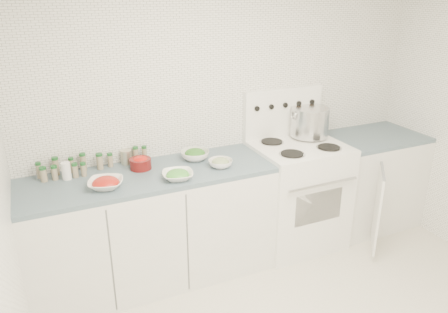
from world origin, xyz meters
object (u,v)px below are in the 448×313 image
stock_pot (310,121)px  stove (296,191)px  bowl_tomato (106,183)px  bowl_snowpea (178,175)px

stock_pot → stove: bearing=-143.9°
stove → bowl_tomato: (-1.63, -0.11, 0.44)m
stock_pot → bowl_tomato: stock_pot is taller
stove → stock_pot: size_ratio=3.83×
bowl_snowpea → stove: bearing=8.6°
stock_pot → bowl_snowpea: 1.38m
stove → bowl_snowpea: size_ratio=5.23×
stove → stock_pot: 0.63m
bowl_tomato → bowl_snowpea: size_ratio=1.15×
stove → bowl_snowpea: (-1.14, -0.17, 0.43)m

